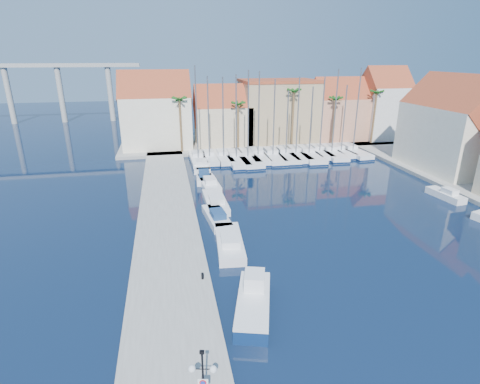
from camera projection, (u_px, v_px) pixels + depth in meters
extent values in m
plane|color=black|center=(294.00, 287.00, 27.82)|extent=(260.00, 260.00, 0.00)
cube|color=gray|center=(168.00, 220.00, 38.51)|extent=(6.00, 77.00, 0.50)
cube|color=gray|center=(262.00, 142.00, 73.79)|extent=(54.00, 16.00, 0.50)
cylinder|color=black|center=(203.00, 384.00, 16.72)|extent=(0.09, 0.09, 3.77)
cylinder|color=black|center=(197.00, 369.00, 16.43)|extent=(0.47, 0.15, 0.05)
cylinder|color=black|center=(208.00, 369.00, 16.42)|extent=(0.47, 0.15, 0.05)
sphere|color=white|center=(192.00, 369.00, 16.44)|extent=(0.34, 0.34, 0.34)
sphere|color=white|center=(213.00, 369.00, 16.41)|extent=(0.34, 0.34, 0.34)
cube|color=black|center=(202.00, 352.00, 16.10)|extent=(0.23, 0.16, 0.15)
cube|color=white|center=(203.00, 383.00, 16.63)|extent=(0.47, 0.13, 0.47)
cylinder|color=red|center=(203.00, 383.00, 16.59)|extent=(0.32, 0.09, 0.32)
cylinder|color=#1933A5|center=(203.00, 383.00, 16.59)|extent=(0.22, 0.06, 0.23)
cylinder|color=black|center=(203.00, 276.00, 27.87)|extent=(0.20, 0.20, 0.49)
cube|color=navy|center=(253.00, 306.00, 24.95)|extent=(3.79, 6.65, 0.95)
cube|color=white|center=(253.00, 299.00, 24.75)|extent=(3.79, 6.65, 0.21)
cube|color=white|center=(254.00, 281.00, 25.74)|extent=(1.79, 2.00, 1.16)
cube|color=white|center=(229.00, 243.00, 33.54)|extent=(2.85, 7.24, 0.80)
cube|color=white|center=(230.00, 240.00, 32.64)|extent=(1.79, 2.60, 0.60)
cube|color=white|center=(217.00, 218.00, 38.73)|extent=(2.50, 6.11, 0.80)
cube|color=navy|center=(218.00, 214.00, 37.96)|extent=(1.54, 2.21, 0.60)
cube|color=white|center=(215.00, 202.00, 42.89)|extent=(2.35, 7.10, 0.80)
cube|color=white|center=(216.00, 199.00, 42.00)|extent=(1.62, 2.49, 0.60)
cube|color=white|center=(209.00, 184.00, 49.11)|extent=(2.49, 6.61, 0.80)
cube|color=white|center=(210.00, 180.00, 48.28)|extent=(1.60, 2.36, 0.60)
cube|color=white|center=(204.00, 176.00, 52.05)|extent=(2.52, 6.53, 0.80)
cube|color=navy|center=(204.00, 173.00, 51.21)|extent=(1.60, 2.34, 0.60)
cube|color=white|center=(202.00, 165.00, 57.50)|extent=(2.90, 7.60, 0.80)
cube|color=white|center=(202.00, 162.00, 56.56)|extent=(1.85, 2.72, 0.60)
cube|color=white|center=(196.00, 158.00, 61.36)|extent=(1.74, 5.20, 0.80)
cube|color=white|center=(196.00, 155.00, 60.64)|extent=(1.19, 1.83, 0.60)
cube|color=white|center=(445.00, 195.00, 45.03)|extent=(2.12, 5.01, 0.80)
cube|color=white|center=(450.00, 191.00, 44.36)|extent=(1.28, 1.82, 0.60)
cube|color=white|center=(198.00, 160.00, 59.99)|extent=(2.52, 9.15, 1.00)
cube|color=#0D2045|center=(198.00, 162.00, 60.10)|extent=(2.58, 9.21, 0.28)
cube|color=white|center=(197.00, 154.00, 60.55)|extent=(1.70, 2.76, 0.60)
cylinder|color=slate|center=(197.00, 113.00, 57.02)|extent=(0.20, 0.20, 13.91)
cube|color=white|center=(209.00, 158.00, 60.75)|extent=(2.24, 8.49, 1.00)
cube|color=#0D2045|center=(209.00, 160.00, 60.86)|extent=(2.30, 8.55, 0.28)
cube|color=white|center=(209.00, 152.00, 61.26)|extent=(1.55, 2.55, 0.60)
cylinder|color=slate|center=(208.00, 117.00, 58.07)|extent=(0.20, 0.20, 12.36)
cube|color=white|center=(223.00, 158.00, 61.06)|extent=(2.51, 8.73, 1.00)
cube|color=#0D2045|center=(223.00, 160.00, 61.17)|extent=(2.57, 8.79, 0.28)
cube|color=white|center=(222.00, 152.00, 61.58)|extent=(1.65, 2.65, 0.60)
cylinder|color=slate|center=(223.00, 118.00, 58.39)|extent=(0.20, 0.20, 12.24)
cube|color=white|center=(236.00, 159.00, 60.49)|extent=(2.97, 11.07, 1.00)
cube|color=#0D2045|center=(236.00, 161.00, 60.60)|extent=(3.03, 11.13, 0.28)
cube|color=white|center=(234.00, 152.00, 61.23)|extent=(2.04, 3.33, 0.60)
cylinder|color=slate|center=(236.00, 117.00, 57.65)|extent=(0.20, 0.20, 12.61)
cube|color=white|center=(247.00, 158.00, 60.75)|extent=(3.25, 11.43, 1.00)
cube|color=#0D2045|center=(247.00, 160.00, 60.86)|extent=(3.31, 11.50, 0.28)
cube|color=white|center=(245.00, 152.00, 61.52)|extent=(2.16, 3.46, 0.60)
cylinder|color=slate|center=(248.00, 115.00, 57.79)|extent=(0.20, 0.20, 13.23)
cube|color=white|center=(257.00, 156.00, 62.00)|extent=(3.07, 10.30, 1.00)
cube|color=#0D2045|center=(257.00, 158.00, 62.11)|extent=(3.14, 10.37, 0.28)
cube|color=white|center=(256.00, 150.00, 62.67)|extent=(1.98, 3.14, 0.60)
cylinder|color=slate|center=(259.00, 114.00, 59.13)|extent=(0.20, 0.20, 13.00)
cube|color=white|center=(272.00, 156.00, 62.07)|extent=(2.89, 10.32, 1.00)
cube|color=#0D2045|center=(272.00, 158.00, 62.18)|extent=(2.95, 10.38, 0.28)
cube|color=white|center=(271.00, 150.00, 62.75)|extent=(1.93, 3.12, 0.60)
cylinder|color=slate|center=(274.00, 118.00, 59.40)|extent=(0.20, 0.20, 11.83)
cube|color=white|center=(285.00, 155.00, 62.67)|extent=(3.36, 10.71, 1.00)
cube|color=#0D2045|center=(285.00, 157.00, 62.78)|extent=(3.42, 10.78, 0.28)
cube|color=white|center=(284.00, 149.00, 63.38)|extent=(2.11, 3.28, 0.60)
cylinder|color=slate|center=(287.00, 123.00, 60.28)|extent=(0.20, 0.20, 10.08)
cube|color=white|center=(295.00, 154.00, 63.22)|extent=(2.99, 10.83, 1.00)
cube|color=#0D2045|center=(295.00, 156.00, 63.33)|extent=(3.05, 10.89, 0.28)
cube|color=white|center=(293.00, 148.00, 63.94)|extent=(2.02, 3.27, 0.60)
cylinder|color=slate|center=(298.00, 116.00, 60.48)|extent=(0.20, 0.20, 12.13)
cube|color=white|center=(308.00, 155.00, 63.15)|extent=(3.66, 11.72, 1.00)
cube|color=#0D2045|center=(308.00, 156.00, 63.25)|extent=(3.72, 11.78, 0.28)
cube|color=white|center=(306.00, 148.00, 63.95)|extent=(2.30, 3.58, 0.60)
cylinder|color=slate|center=(311.00, 121.00, 60.61)|extent=(0.20, 0.20, 10.64)
cube|color=white|center=(318.00, 153.00, 64.45)|extent=(2.66, 9.48, 1.00)
cube|color=#0D2045|center=(318.00, 154.00, 64.56)|extent=(2.72, 9.54, 0.28)
cube|color=white|center=(317.00, 147.00, 65.05)|extent=(1.78, 2.87, 0.60)
cylinder|color=slate|center=(322.00, 115.00, 61.78)|extent=(0.20, 0.20, 12.04)
cube|color=white|center=(330.00, 153.00, 64.17)|extent=(3.70, 10.95, 1.00)
cube|color=#0D2045|center=(330.00, 155.00, 64.27)|extent=(3.76, 11.01, 0.28)
cube|color=white|center=(329.00, 147.00, 64.89)|extent=(2.22, 3.38, 0.60)
cylinder|color=slate|center=(335.00, 111.00, 61.22)|extent=(0.20, 0.20, 13.28)
cube|color=white|center=(340.00, 152.00, 64.86)|extent=(2.87, 8.48, 1.00)
cube|color=#0D2045|center=(339.00, 154.00, 64.97)|extent=(2.94, 8.54, 0.28)
cube|color=white|center=(338.00, 146.00, 65.33)|extent=(1.72, 2.62, 0.60)
cylinder|color=slate|center=(344.00, 118.00, 62.46)|extent=(0.20, 0.20, 10.78)
cube|color=white|center=(351.00, 152.00, 65.11)|extent=(3.21, 10.40, 1.00)
cube|color=#0D2045|center=(351.00, 153.00, 65.22)|extent=(3.27, 10.46, 0.28)
cube|color=white|center=(349.00, 146.00, 65.77)|extent=(2.03, 3.18, 0.60)
cylinder|color=slate|center=(357.00, 110.00, 62.17)|extent=(0.20, 0.20, 13.44)
cube|color=beige|center=(157.00, 122.00, 67.56)|extent=(12.00, 9.00, 9.00)
cube|color=brown|center=(155.00, 96.00, 66.02)|extent=(12.30, 9.00, 9.00)
cube|color=#C2AE89|center=(223.00, 125.00, 70.11)|extent=(10.00, 8.00, 7.00)
cube|color=brown|center=(222.00, 106.00, 68.91)|extent=(10.30, 8.00, 8.00)
cube|color=tan|center=(278.00, 112.00, 72.37)|extent=(14.00, 10.00, 11.00)
cube|color=brown|center=(279.00, 81.00, 70.40)|extent=(14.20, 10.20, 0.50)
cube|color=tan|center=(337.00, 118.00, 74.18)|extent=(10.00, 8.00, 8.00)
cube|color=brown|center=(339.00, 98.00, 72.81)|extent=(10.30, 8.00, 8.00)
cube|color=silver|center=(382.00, 113.00, 74.57)|extent=(8.00, 8.00, 10.00)
cube|color=brown|center=(385.00, 87.00, 72.86)|extent=(8.30, 8.00, 8.00)
cube|color=beige|center=(452.00, 138.00, 54.11)|extent=(9.00, 14.00, 9.00)
cube|color=brown|center=(458.00, 106.00, 52.56)|extent=(9.00, 14.30, 9.00)
cylinder|color=brown|center=(181.00, 126.00, 63.69)|extent=(0.36, 0.36, 9.00)
sphere|color=#175117|center=(179.00, 100.00, 62.20)|extent=(2.60, 2.60, 2.60)
cylinder|color=brown|center=(238.00, 127.00, 65.70)|extent=(0.36, 0.36, 8.00)
sphere|color=#175117|center=(238.00, 104.00, 64.38)|extent=(2.60, 2.60, 2.60)
cylinder|color=brown|center=(293.00, 119.00, 67.20)|extent=(0.36, 0.36, 10.00)
sphere|color=#175117|center=(294.00, 91.00, 65.54)|extent=(2.60, 2.60, 2.60)
cylinder|color=brown|center=(334.00, 122.00, 68.93)|extent=(0.36, 0.36, 8.50)
sphere|color=#175117|center=(336.00, 99.00, 67.53)|extent=(2.60, 2.60, 2.60)
cylinder|color=brown|center=(374.00, 118.00, 70.23)|extent=(0.36, 0.36, 9.50)
sphere|color=#175117|center=(377.00, 93.00, 68.66)|extent=(2.60, 2.60, 2.60)
cube|color=#9E9E99|center=(39.00, 65.00, 91.56)|extent=(48.00, 2.20, 0.90)
cylinder|color=#9E9E99|center=(9.00, 95.00, 92.49)|extent=(1.40, 1.40, 14.00)
cylinder|color=#9E9E99|center=(61.00, 94.00, 94.70)|extent=(1.40, 1.40, 14.00)
cylinder|color=#9E9E99|center=(110.00, 94.00, 96.91)|extent=(1.40, 1.40, 14.00)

